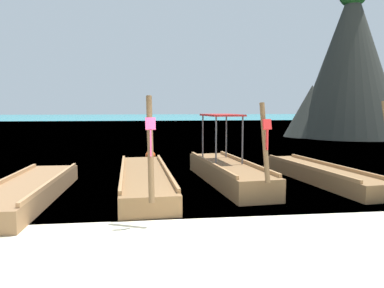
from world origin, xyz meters
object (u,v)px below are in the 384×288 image
(karst_rock, at_px, (347,64))
(mooring_buoy_near, at_px, (150,156))
(longtail_boat_pink_ribbon, at_px, (144,179))
(longtail_boat_violet_ribbon, at_px, (28,191))
(longtail_boat_red_ribbon, at_px, (228,171))
(longtail_boat_green_ribbon, at_px, (320,174))

(karst_rock, relative_size, mooring_buoy_near, 26.81)
(longtail_boat_pink_ribbon, distance_m, karst_rock, 23.52)
(longtail_boat_violet_ribbon, height_order, longtail_boat_pink_ribbon, longtail_boat_pink_ribbon)
(longtail_boat_red_ribbon, bearing_deg, longtail_boat_violet_ribbon, -165.28)
(longtail_boat_violet_ribbon, height_order, mooring_buoy_near, longtail_boat_violet_ribbon)
(longtail_boat_pink_ribbon, distance_m, longtail_boat_red_ribbon, 2.61)
(longtail_boat_violet_ribbon, xyz_separation_m, longtail_boat_green_ribbon, (8.46, 1.24, 0.01))
(mooring_buoy_near, bearing_deg, longtail_boat_violet_ribbon, -116.20)
(longtail_boat_violet_ribbon, relative_size, karst_rock, 0.47)
(mooring_buoy_near, bearing_deg, longtail_boat_red_ribbon, -64.37)
(longtail_boat_violet_ribbon, height_order, longtail_boat_red_ribbon, longtail_boat_red_ribbon)
(longtail_boat_red_ribbon, height_order, karst_rock, karst_rock)
(longtail_boat_pink_ribbon, bearing_deg, longtail_boat_red_ribbon, 7.51)
(longtail_boat_pink_ribbon, xyz_separation_m, longtail_boat_red_ribbon, (2.59, 0.34, 0.11))
(longtail_boat_green_ribbon, relative_size, mooring_buoy_near, 12.78)
(longtail_boat_violet_ribbon, distance_m, mooring_buoy_near, 7.12)
(longtail_boat_violet_ribbon, relative_size, longtail_boat_pink_ribbon, 0.85)
(longtail_boat_violet_ribbon, bearing_deg, longtail_boat_red_ribbon, 14.72)
(longtail_boat_red_ribbon, relative_size, longtail_boat_green_ribbon, 0.97)
(longtail_boat_pink_ribbon, bearing_deg, karst_rock, 46.41)
(longtail_boat_pink_ribbon, relative_size, mooring_buoy_near, 14.83)
(longtail_boat_pink_ribbon, height_order, mooring_buoy_near, longtail_boat_pink_ribbon)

